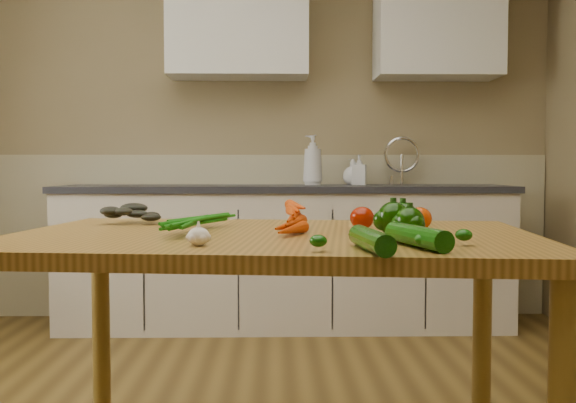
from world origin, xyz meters
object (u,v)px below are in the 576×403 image
(soap_bottle_c, at_px, (353,172))
(tomato_c, at_px, (419,219))
(carrot_bunch, at_px, (261,219))
(garlic_bulb, at_px, (199,237))
(soap_bottle_b, at_px, (359,170))
(tomato_a, at_px, (362,218))
(zucchini_b, at_px, (371,240))
(soap_bottle_a, at_px, (313,160))
(zucchini_a, at_px, (418,236))
(tomato_b, at_px, (398,217))
(leafy_greens, at_px, (133,208))
(pepper_b, at_px, (403,218))
(pepper_a, at_px, (393,219))
(pepper_c, at_px, (410,222))
(table, at_px, (273,263))

(soap_bottle_c, distance_m, tomato_c, 2.22)
(carrot_bunch, relative_size, garlic_bulb, 5.19)
(soap_bottle_b, distance_m, tomato_a, 2.18)
(zucchini_b, bearing_deg, tomato_c, 65.77)
(soap_bottle_a, height_order, soap_bottle_b, soap_bottle_a)
(zucchini_a, bearing_deg, zucchini_b, -151.82)
(soap_bottle_c, bearing_deg, tomato_b, -34.28)
(soap_bottle_b, bearing_deg, leafy_greens, 74.85)
(garlic_bulb, height_order, pepper_b, pepper_b)
(soap_bottle_c, xyz_separation_m, garlic_bulb, (-0.70, -2.61, -0.14))
(pepper_a, distance_m, zucchini_a, 0.29)
(soap_bottle_a, xyz_separation_m, tomato_a, (0.03, -2.15, -0.21))
(tomato_c, bearing_deg, zucchini_b, -114.23)
(tomato_b, bearing_deg, tomato_a, -148.21)
(pepper_c, xyz_separation_m, zucchini_b, (-0.15, -0.29, -0.02))
(zucchini_b, bearing_deg, leafy_greens, 133.44)
(carrot_bunch, distance_m, tomato_c, 0.49)
(pepper_b, relative_size, tomato_b, 1.27)
(table, distance_m, pepper_c, 0.42)
(pepper_b, height_order, tomato_b, pepper_b)
(table, relative_size, carrot_bunch, 5.74)
(soap_bottle_b, distance_m, zucchini_b, 2.71)
(tomato_b, xyz_separation_m, zucchini_a, (-0.06, -0.55, -0.01))
(pepper_a, bearing_deg, garlic_bulb, -154.63)
(table, xyz_separation_m, soap_bottle_a, (0.25, 2.26, 0.33))
(soap_bottle_c, height_order, pepper_b, soap_bottle_c)
(pepper_c, bearing_deg, tomato_b, 84.58)
(carrot_bunch, xyz_separation_m, pepper_a, (0.38, -0.09, 0.01))
(soap_bottle_a, bearing_deg, carrot_bunch, 39.93)
(leafy_greens, xyz_separation_m, zucchini_a, (0.83, -0.69, -0.03))
(leafy_greens, bearing_deg, tomato_b, -8.91)
(tomato_a, distance_m, tomato_c, 0.18)
(pepper_a, bearing_deg, tomato_b, 75.90)
(garlic_bulb, distance_m, tomato_c, 0.75)
(pepper_c, xyz_separation_m, tomato_c, (0.07, 0.21, -0.01))
(soap_bottle_c, bearing_deg, pepper_b, -34.75)
(pepper_c, height_order, zucchini_a, pepper_c)
(soap_bottle_b, xyz_separation_m, garlic_bulb, (-0.73, -2.58, -0.16))
(pepper_b, bearing_deg, tomato_a, 124.68)
(garlic_bulb, height_order, pepper_a, pepper_a)
(table, height_order, carrot_bunch, carrot_bunch)
(table, relative_size, pepper_c, 19.53)
(carrot_bunch, distance_m, garlic_bulb, 0.37)
(pepper_a, height_order, zucchini_a, pepper_a)
(soap_bottle_a, xyz_separation_m, leafy_greens, (-0.73, -1.93, -0.19))
(garlic_bulb, relative_size, tomato_c, 0.71)
(garlic_bulb, distance_m, pepper_a, 0.58)
(carrot_bunch, relative_size, leafy_greens, 1.30)
(soap_bottle_c, relative_size, leafy_greens, 0.77)
(soap_bottle_c, distance_m, leafy_greens, 2.21)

